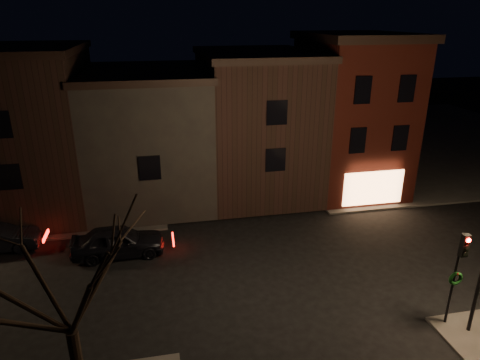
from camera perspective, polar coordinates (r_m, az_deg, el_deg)
name	(u,v)px	position (r m, az deg, el deg)	size (l,w,h in m)	color
ground	(274,267)	(21.64, 4.58, -11.50)	(120.00, 120.00, 0.00)	black
sidewalk_far_right	(412,138)	(46.65, 21.92, 5.18)	(30.00, 30.00, 0.12)	#2D2B28
corner_building	(351,113)	(30.68, 14.63, 8.68)	(6.50, 8.50, 10.50)	#3E100B
row_building_a	(256,122)	(29.58, 2.13, 7.78)	(7.30, 10.30, 9.40)	black
row_building_b	(149,134)	(28.92, -12.08, 5.99)	(7.80, 10.30, 8.40)	black
row_building_c	(29,128)	(29.76, -26.33, 6.18)	(7.30, 10.30, 9.90)	black
traffic_signal	(459,266)	(18.41, 27.15, -10.12)	(0.58, 0.38, 4.05)	black
bare_tree_left	(60,266)	(12.48, -22.85, -10.52)	(5.60, 5.60, 7.50)	black
parked_car_a	(118,241)	(23.05, -15.93, -7.85)	(1.88, 4.68, 1.59)	black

